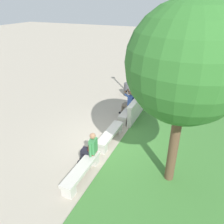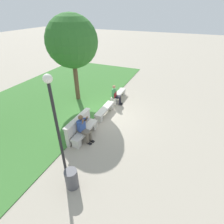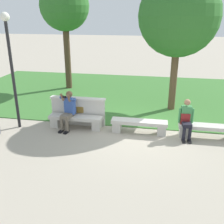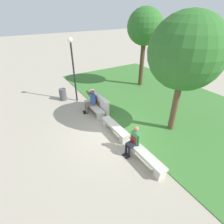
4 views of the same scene
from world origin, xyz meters
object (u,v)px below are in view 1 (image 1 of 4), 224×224
(backpack, at_px, (92,149))
(trash_bin, at_px, (128,89))
(person_photographer, at_px, (129,101))
(lamp_post, at_px, (138,56))
(bench_main, at_px, (129,112))
(bench_near, at_px, (110,135))
(person_distant, at_px, (90,148))
(tree_behind_wall, at_px, (186,65))
(bench_mid, at_px, (82,171))

(backpack, relative_size, trash_bin, 0.57)
(person_photographer, bearing_deg, backpack, 1.06)
(person_photographer, relative_size, lamp_post, 0.35)
(bench_main, bearing_deg, backpack, -0.06)
(bench_near, distance_m, person_distant, 1.53)
(bench_near, distance_m, lamp_post, 4.74)
(person_distant, relative_size, tree_behind_wall, 0.24)
(person_photographer, distance_m, person_distant, 3.90)
(tree_behind_wall, bearing_deg, backpack, -82.46)
(tree_behind_wall, bearing_deg, bench_main, -142.67)
(lamp_post, bearing_deg, tree_behind_wall, 27.80)
(bench_near, distance_m, backpack, 1.49)
(person_distant, distance_m, tree_behind_wall, 3.98)
(bench_mid, height_order, tree_behind_wall, tree_behind_wall)
(bench_mid, relative_size, lamp_post, 0.49)
(bench_main, relative_size, lamp_post, 0.49)
(bench_main, relative_size, trash_bin, 2.47)
(bench_main, bearing_deg, trash_bin, -158.89)
(bench_mid, distance_m, person_distant, 0.81)
(bench_near, distance_m, tree_behind_wall, 4.36)
(person_distant, bearing_deg, tree_behind_wall, 97.94)
(bench_near, height_order, tree_behind_wall, tree_behind_wall)
(bench_near, height_order, person_distant, person_distant)
(person_photographer, height_order, person_distant, person_photographer)
(bench_main, xyz_separation_m, backpack, (3.66, -0.00, 0.33))
(person_distant, bearing_deg, lamp_post, -177.97)
(tree_behind_wall, bearing_deg, person_photographer, -143.61)
(bench_mid, relative_size, backpack, 4.33)
(trash_bin, bearing_deg, backpack, 8.96)
(bench_near, height_order, bench_mid, same)
(person_distant, distance_m, trash_bin, 6.30)
(bench_main, distance_m, backpack, 3.67)
(person_photographer, bearing_deg, person_distant, 0.14)
(bench_near, bearing_deg, person_distant, -2.55)
(bench_mid, relative_size, trash_bin, 2.47)
(backpack, bearing_deg, bench_mid, 0.29)
(bench_near, bearing_deg, bench_mid, 0.00)
(bench_near, relative_size, trash_bin, 2.47)
(backpack, bearing_deg, trash_bin, -171.04)
(person_photographer, relative_size, tree_behind_wall, 0.25)
(trash_bin, relative_size, lamp_post, 0.20)
(bench_main, height_order, trash_bin, trash_bin)
(trash_bin, height_order, lamp_post, lamp_post)
(bench_near, height_order, trash_bin, trash_bin)
(bench_main, xyz_separation_m, tree_behind_wall, (3.32, 2.53, 3.36))
(bench_main, xyz_separation_m, person_distant, (3.68, -0.07, 0.37))
(person_photographer, height_order, tree_behind_wall, tree_behind_wall)
(person_photographer, bearing_deg, lamp_post, -173.83)
(bench_mid, height_order, lamp_post, lamp_post)
(person_photographer, distance_m, tree_behind_wall, 5.28)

